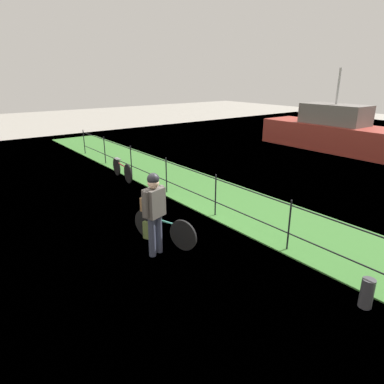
% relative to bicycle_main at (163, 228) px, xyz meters
% --- Properties ---
extents(ground_plane, '(60.00, 60.00, 0.00)m').
position_rel_bicycle_main_xyz_m(ground_plane, '(-0.46, -0.38, -0.35)').
color(ground_plane, gray).
extents(grass_strip, '(27.00, 2.40, 0.03)m').
position_rel_bicycle_main_xyz_m(grass_strip, '(-0.46, 2.84, -0.33)').
color(grass_strip, '#38702D').
rests_on(grass_strip, ground).
extents(harbor_water, '(30.00, 30.00, 0.00)m').
position_rel_bicycle_main_xyz_m(harbor_water, '(-0.46, 10.09, -0.34)').
color(harbor_water, '#60849E').
rests_on(harbor_water, ground).
extents(iron_fence, '(18.04, 0.04, 1.10)m').
position_rel_bicycle_main_xyz_m(iron_fence, '(-0.46, 1.83, 0.30)').
color(iron_fence, black).
rests_on(iron_fence, ground).
extents(bicycle_main, '(1.58, 0.55, 0.65)m').
position_rel_bicycle_main_xyz_m(bicycle_main, '(0.00, 0.00, 0.00)').
color(bicycle_main, black).
rests_on(bicycle_main, ground).
extents(wooden_crate, '(0.39, 0.36, 0.30)m').
position_rel_bicycle_main_xyz_m(wooden_crate, '(-0.34, -0.11, 0.46)').
color(wooden_crate, brown).
rests_on(wooden_crate, bicycle_main).
extents(terrier_dog, '(0.32, 0.22, 0.18)m').
position_rel_bicycle_main_xyz_m(terrier_dog, '(-0.32, -0.10, 0.68)').
color(terrier_dog, '#4C3D2D').
rests_on(terrier_dog, wooden_crate).
extents(cyclist_person, '(0.37, 0.52, 1.68)m').
position_rel_bicycle_main_xyz_m(cyclist_person, '(0.30, -0.38, 0.66)').
color(cyclist_person, '#383D51').
rests_on(cyclist_person, ground).
extents(backpack_on_paving, '(0.28, 0.33, 0.40)m').
position_rel_bicycle_main_xyz_m(backpack_on_paving, '(-0.43, -0.09, -0.15)').
color(backpack_on_paving, olive).
rests_on(backpack_on_paving, ground).
extents(mooring_bollard, '(0.20, 0.20, 0.49)m').
position_rel_bicycle_main_xyz_m(mooring_bollard, '(3.68, 1.33, -0.10)').
color(mooring_bollard, '#38383D').
rests_on(mooring_bollard, ground).
extents(bicycle_parked, '(1.73, 0.24, 0.63)m').
position_rel_bicycle_main_xyz_m(bicycle_parked, '(-4.89, 1.44, -0.01)').
color(bicycle_parked, black).
rests_on(bicycle_parked, ground).
extents(moored_boat_mid, '(6.86, 2.16, 3.71)m').
position_rel_bicycle_main_xyz_m(moored_boat_mid, '(-3.41, 11.72, 0.45)').
color(moored_boat_mid, '#9E3328').
rests_on(moored_boat_mid, ground).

